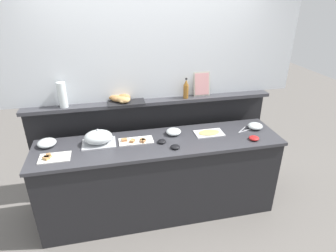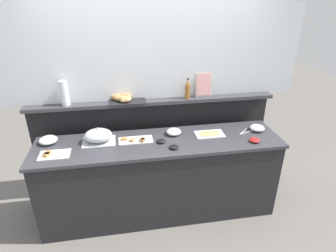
% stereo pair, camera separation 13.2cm
% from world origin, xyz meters
% --- Properties ---
extents(ground_plane, '(12.00, 12.00, 0.00)m').
position_xyz_m(ground_plane, '(0.00, 0.60, 0.00)').
color(ground_plane, slate).
extents(buffet_counter, '(2.60, 0.63, 0.93)m').
position_xyz_m(buffet_counter, '(0.00, 0.00, 0.47)').
color(buffet_counter, black).
rests_on(buffet_counter, ground_plane).
extents(back_ledge_unit, '(2.82, 0.22, 1.24)m').
position_xyz_m(back_ledge_unit, '(0.00, 0.49, 0.65)').
color(back_ledge_unit, black).
rests_on(back_ledge_unit, ground_plane).
extents(upper_wall_panel, '(3.42, 0.08, 1.36)m').
position_xyz_m(upper_wall_panel, '(0.00, 0.52, 1.92)').
color(upper_wall_panel, silver).
rests_on(upper_wall_panel, back_ledge_unit).
extents(sandwich_platter_rear, '(0.29, 0.18, 0.04)m').
position_xyz_m(sandwich_platter_rear, '(-1.05, -0.10, 0.94)').
color(sandwich_platter_rear, white).
rests_on(sandwich_platter_rear, buffet_counter).
extents(sandwich_platter_front, '(0.36, 0.17, 0.04)m').
position_xyz_m(sandwich_platter_front, '(-0.25, 0.05, 0.94)').
color(sandwich_platter_front, white).
rests_on(sandwich_platter_front, buffet_counter).
extents(cold_cuts_platter, '(0.31, 0.19, 0.02)m').
position_xyz_m(cold_cuts_platter, '(0.57, 0.06, 0.94)').
color(cold_cuts_platter, silver).
rests_on(cold_cuts_platter, buffet_counter).
extents(serving_cloche, '(0.34, 0.24, 0.17)m').
position_xyz_m(serving_cloche, '(-0.62, 0.09, 1.01)').
color(serving_cloche, '#B7BABF').
rests_on(serving_cloche, buffet_counter).
extents(glass_bowl_large, '(0.17, 0.17, 0.07)m').
position_xyz_m(glass_bowl_large, '(1.12, 0.07, 0.96)').
color(glass_bowl_large, silver).
rests_on(glass_bowl_large, buffet_counter).
extents(glass_bowl_medium, '(0.19, 0.19, 0.07)m').
position_xyz_m(glass_bowl_medium, '(-1.14, 0.15, 0.97)').
color(glass_bowl_medium, silver).
rests_on(glass_bowl_medium, buffet_counter).
extents(glass_bowl_small, '(0.16, 0.16, 0.07)m').
position_xyz_m(glass_bowl_small, '(0.18, 0.13, 0.96)').
color(glass_bowl_small, silver).
rests_on(glass_bowl_small, buffet_counter).
extents(condiment_bowl_cream, '(0.09, 0.09, 0.03)m').
position_xyz_m(condiment_bowl_cream, '(0.01, -0.03, 0.95)').
color(condiment_bowl_cream, black).
rests_on(condiment_bowl_cream, buffet_counter).
extents(condiment_bowl_teal, '(0.11, 0.11, 0.04)m').
position_xyz_m(condiment_bowl_teal, '(0.98, -0.17, 0.95)').
color(condiment_bowl_teal, red).
rests_on(condiment_bowl_teal, buffet_counter).
extents(condiment_bowl_red, '(0.09, 0.09, 0.03)m').
position_xyz_m(condiment_bowl_red, '(0.12, -0.17, 0.95)').
color(condiment_bowl_red, black).
rests_on(condiment_bowl_red, buffet_counter).
extents(serving_tongs, '(0.18, 0.13, 0.01)m').
position_xyz_m(serving_tongs, '(0.96, 0.04, 0.94)').
color(serving_tongs, '#B7BABF').
rests_on(serving_tongs, buffet_counter).
extents(vinegar_bottle_amber, '(0.06, 0.06, 0.24)m').
position_xyz_m(vinegar_bottle_amber, '(0.38, 0.40, 1.35)').
color(vinegar_bottle_amber, '#8E5B23').
rests_on(vinegar_bottle_amber, back_ledge_unit).
extents(bread_basket, '(0.41, 0.27, 0.08)m').
position_xyz_m(bread_basket, '(-0.34, 0.42, 1.28)').
color(bread_basket, black).
rests_on(bread_basket, back_ledge_unit).
extents(framed_picture, '(0.20, 0.06, 0.28)m').
position_xyz_m(framed_picture, '(0.59, 0.45, 1.38)').
color(framed_picture, '#B2AD9E').
rests_on(framed_picture, back_ledge_unit).
extents(water_carafe, '(0.09, 0.09, 0.27)m').
position_xyz_m(water_carafe, '(-0.95, 0.42, 1.38)').
color(water_carafe, silver).
rests_on(water_carafe, back_ledge_unit).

